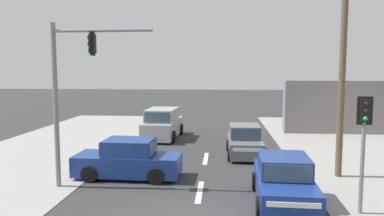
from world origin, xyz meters
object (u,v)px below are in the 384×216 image
hatchback_receding_far (245,142)px  traffic_signal_mast (69,84)px  utility_pole_midground_right (343,45)px  pedestal_signal_right_kerb (364,135)px  sedan_crossing_left (128,160)px  sedan_oncoming_mid (284,182)px  suv_kerbside_parked (163,124)px

hatchback_receding_far → traffic_signal_mast: bearing=-139.4°
hatchback_receding_far → utility_pole_midground_right: bearing=-44.6°
pedestal_signal_right_kerb → sedan_crossing_left: pedestal_signal_right_kerb is taller
utility_pole_midground_right → sedan_oncoming_mid: bearing=-129.9°
utility_pole_midground_right → traffic_signal_mast: bearing=-168.0°
sedan_crossing_left → utility_pole_midground_right: bearing=5.1°
sedan_oncoming_mid → pedestal_signal_right_kerb: bearing=-19.2°
pedestal_signal_right_kerb → hatchback_receding_far: size_ratio=0.97×
suv_kerbside_parked → sedan_oncoming_mid: size_ratio=1.08×
traffic_signal_mast → suv_kerbside_parked: (1.76, 10.06, -2.95)m
sedan_crossing_left → sedan_oncoming_mid: bearing=-23.3°
sedan_crossing_left → suv_kerbside_parked: bearing=89.9°
utility_pole_midground_right → suv_kerbside_parked: bearing=137.0°
pedestal_signal_right_kerb → hatchback_receding_far: (-3.02, 7.51, -1.71)m
traffic_signal_mast → pedestal_signal_right_kerb: size_ratio=1.69×
pedestal_signal_right_kerb → hatchback_receding_far: bearing=111.9°
traffic_signal_mast → sedan_crossing_left: 3.86m
traffic_signal_mast → sedan_crossing_left: traffic_signal_mast is taller
pedestal_signal_right_kerb → sedan_oncoming_mid: (-2.16, 0.75, -1.71)m
utility_pole_midground_right → sedan_crossing_left: 9.66m
sedan_crossing_left → sedan_oncoming_mid: size_ratio=1.00×
hatchback_receding_far → suv_kerbside_parked: size_ratio=0.79×
pedestal_signal_right_kerb → utility_pole_midground_right: bearing=82.2°
traffic_signal_mast → sedan_oncoming_mid: (7.51, -1.06, -3.13)m
utility_pole_midground_right → pedestal_signal_right_kerb: bearing=-97.8°
pedestal_signal_right_kerb → suv_kerbside_parked: bearing=123.6°
utility_pole_midground_right → traffic_signal_mast: size_ratio=1.68×
pedestal_signal_right_kerb → sedan_crossing_left: size_ratio=0.83×
pedestal_signal_right_kerb → suv_kerbside_parked: pedestal_signal_right_kerb is taller
suv_kerbside_parked → pedestal_signal_right_kerb: bearing=-56.4°
utility_pole_midground_right → hatchback_receding_far: 6.79m
sedan_oncoming_mid → traffic_signal_mast: bearing=171.9°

